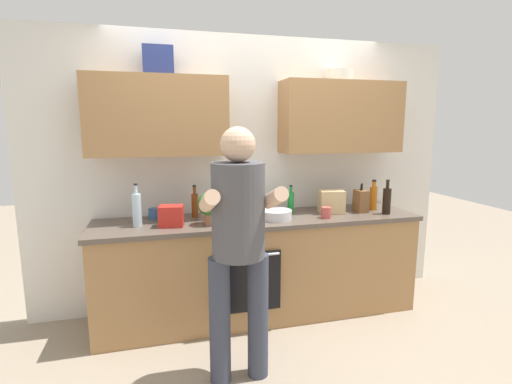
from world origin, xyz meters
name	(u,v)px	position (x,y,z in m)	size (l,w,h in m)	color
ground_plane	(260,313)	(0.00, 0.00, 0.00)	(12.00, 12.00, 0.00)	gray
back_wall_unit	(252,148)	(0.00, 0.27, 1.49)	(4.00, 0.38, 2.50)	silver
counter	(260,267)	(0.00, 0.00, 0.45)	(2.84, 0.67, 0.90)	#A37547
person_standing	(239,236)	(-0.37, -0.84, 1.00)	(0.49, 0.45, 1.69)	#383D4C
bottle_soy	(387,200)	(1.16, -0.14, 1.03)	(0.07, 0.07, 0.32)	black
bottle_vinegar	(195,204)	(-0.55, 0.17, 1.02)	(0.06, 0.06, 0.29)	brown
bottle_soda	(291,202)	(0.32, 0.12, 1.01)	(0.06, 0.06, 0.26)	#198C33
bottle_juice	(373,197)	(1.14, 0.05, 1.02)	(0.07, 0.07, 0.29)	orange
bottle_water	(137,209)	(-1.03, -0.03, 1.04)	(0.07, 0.07, 0.35)	silver
bottle_hotsauce	(229,207)	(-0.30, -0.10, 1.04)	(0.05, 0.05, 0.31)	red
cup_tea	(154,214)	(-0.90, 0.19, 0.95)	(0.09, 0.09, 0.10)	#33598C
cup_ceramic	(326,213)	(0.56, -0.15, 0.95)	(0.09, 0.09, 0.10)	#BF4C47
mixing_bowl	(276,215)	(0.12, -0.08, 0.94)	(0.27, 0.27, 0.08)	silver
knife_block	(361,201)	(0.97, -0.01, 1.00)	(0.10, 0.14, 0.27)	brown
potted_herb	(210,206)	(-0.46, -0.11, 1.06)	(0.20, 0.20, 0.27)	#9E6647
grocery_bag_crisps	(171,216)	(-0.76, -0.09, 0.98)	(0.19, 0.14, 0.17)	red
grocery_bag_produce	(237,206)	(-0.18, 0.11, 0.99)	(0.22, 0.15, 0.19)	silver
grocery_bag_bread	(331,202)	(0.69, 0.02, 1.01)	(0.22, 0.16, 0.21)	tan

